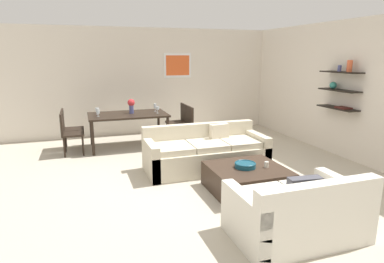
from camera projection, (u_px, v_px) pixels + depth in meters
name	position (u px, v px, depth m)	size (l,w,h in m)	color
ground_plane	(206.00, 176.00, 5.68)	(18.00, 18.00, 0.00)	#BCB29E
back_wall_unit	(170.00, 81.00, 8.72)	(8.40, 0.09, 2.70)	silver
right_wall_shelf_unit	(333.00, 88.00, 6.86)	(0.34, 8.20, 2.70)	silver
sofa_beige	(206.00, 153.00, 5.96)	(2.16, 0.90, 0.78)	beige
loveseat_white	(298.00, 213.00, 3.70)	(1.45, 0.90, 0.78)	silver
coffee_table	(247.00, 179.00, 4.99)	(1.09, 1.04, 0.38)	#38281E
decorative_bowl	(245.00, 165.00, 4.93)	(0.32, 0.32, 0.08)	navy
candle_jar	(266.00, 165.00, 4.94)	(0.06, 0.06, 0.09)	silver
dining_table	(128.00, 117.00, 7.34)	(1.71, 1.02, 0.75)	black
dining_chair_left_far	(69.00, 126.00, 7.21)	(0.44, 0.44, 0.88)	black
dining_chair_right_near	(185.00, 123.00, 7.56)	(0.44, 0.44, 0.88)	black
dining_chair_left_near	(68.00, 131.00, 6.78)	(0.44, 0.44, 0.88)	black
dining_chair_right_far	(179.00, 119.00, 7.99)	(0.44, 0.44, 0.88)	black
wine_glass_left_near	(98.00, 111.00, 6.99)	(0.08, 0.08, 0.17)	silver
wine_glass_right_near	(157.00, 108.00, 7.39)	(0.08, 0.08, 0.15)	silver
wine_glass_right_far	(155.00, 106.00, 7.62)	(0.06, 0.06, 0.18)	silver
wine_glass_left_far	(97.00, 110.00, 7.22)	(0.07, 0.07, 0.15)	silver
centerpiece_vase	(131.00, 105.00, 7.35)	(0.16, 0.16, 0.32)	#4C518C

